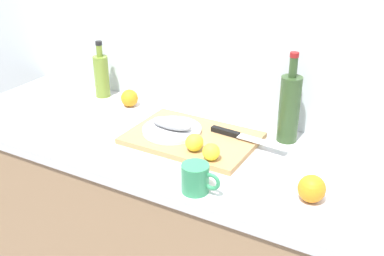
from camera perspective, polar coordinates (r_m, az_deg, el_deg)
back_wall at (r=1.80m, az=5.26°, el=11.89°), size 3.20×0.05×2.50m
kitchen_counter at (r=1.91m, az=0.07°, el=-14.32°), size 2.00×0.60×0.90m
cutting_board at (r=1.69m, az=0.00°, el=-1.22°), size 0.45×0.31×0.02m
white_plate at (r=1.72m, az=-2.44°, el=-0.22°), size 0.21×0.21×0.01m
fish_fillet at (r=1.71m, az=-2.46°, el=0.55°), size 0.16×0.07×0.04m
chef_knife at (r=1.68m, az=5.63°, el=-0.90°), size 0.29×0.05×0.02m
lemon_0 at (r=1.52m, az=2.33°, el=-2.90°), size 0.06×0.06×0.06m
lemon_1 at (r=1.58m, az=0.28°, el=-1.75°), size 0.06×0.06×0.06m
olive_oil_bottle at (r=2.09m, az=-10.89°, el=6.32°), size 0.06×0.06×0.25m
wine_bottle at (r=1.68m, az=11.70°, el=2.47°), size 0.07×0.07×0.33m
coffee_mug_0 at (r=1.39m, az=0.51°, el=-6.11°), size 0.12×0.08×0.09m
orange_0 at (r=1.39m, az=14.28°, el=-7.12°), size 0.08×0.08×0.08m
orange_1 at (r=1.99m, az=-7.58°, el=3.61°), size 0.07×0.07×0.07m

